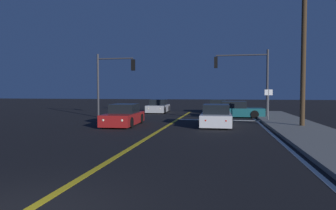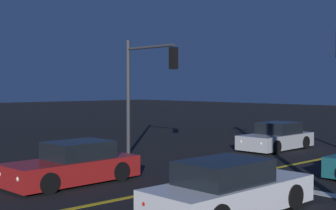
{
  "view_description": "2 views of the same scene",
  "coord_description": "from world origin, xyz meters",
  "px_view_note": "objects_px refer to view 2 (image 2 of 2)",
  "views": [
    {
      "loc": [
        3.41,
        -4.12,
        2.11
      ],
      "look_at": [
        0.04,
        14.04,
        1.3
      ],
      "focal_mm": 31.87,
      "sensor_mm": 36.0,
      "label": 1
    },
    {
      "loc": [
        10.41,
        5.87,
        3.11
      ],
      "look_at": [
        -1.94,
        17.25,
        2.47
      ],
      "focal_mm": 50.5,
      "sensor_mm": 36.0,
      "label": 2
    }
  ],
  "objects_px": {
    "car_lead_oncoming_white": "(229,190)",
    "car_distant_tail_red": "(73,165)",
    "car_following_oncoming_silver": "(277,138)",
    "traffic_signal_far_left": "(145,79)"
  },
  "relations": [
    {
      "from": "car_lead_oncoming_white",
      "to": "car_distant_tail_red",
      "type": "height_order",
      "value": "same"
    },
    {
      "from": "car_lead_oncoming_white",
      "to": "car_following_oncoming_silver",
      "type": "relative_size",
      "value": 1.08
    },
    {
      "from": "car_distant_tail_red",
      "to": "traffic_signal_far_left",
      "type": "height_order",
      "value": "traffic_signal_far_left"
    },
    {
      "from": "car_lead_oncoming_white",
      "to": "traffic_signal_far_left",
      "type": "relative_size",
      "value": 0.9
    },
    {
      "from": "car_lead_oncoming_white",
      "to": "car_distant_tail_red",
      "type": "relative_size",
      "value": 1.07
    },
    {
      "from": "car_distant_tail_red",
      "to": "car_following_oncoming_silver",
      "type": "relative_size",
      "value": 1.02
    },
    {
      "from": "traffic_signal_far_left",
      "to": "car_following_oncoming_silver",
      "type": "bearing_deg",
      "value": 68.34
    },
    {
      "from": "car_following_oncoming_silver",
      "to": "car_distant_tail_red",
      "type": "bearing_deg",
      "value": 89.55
    },
    {
      "from": "car_lead_oncoming_white",
      "to": "traffic_signal_far_left",
      "type": "height_order",
      "value": "traffic_signal_far_left"
    },
    {
      "from": "car_distant_tail_red",
      "to": "traffic_signal_far_left",
      "type": "relative_size",
      "value": 0.85
    }
  ]
}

